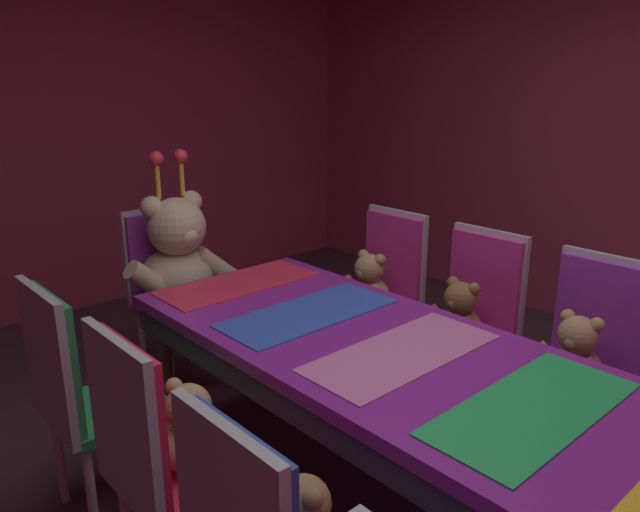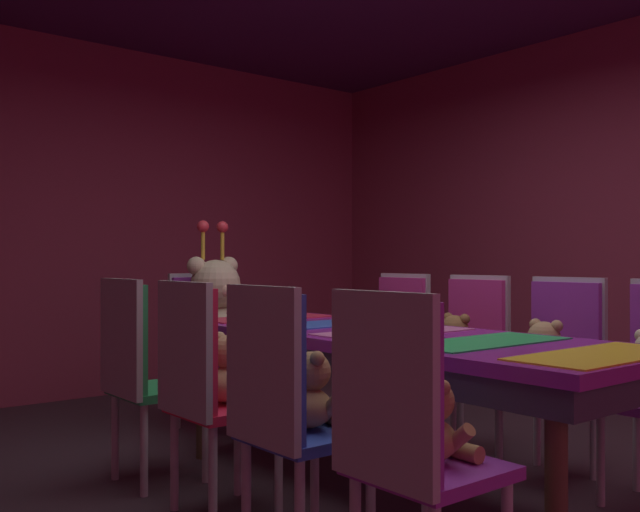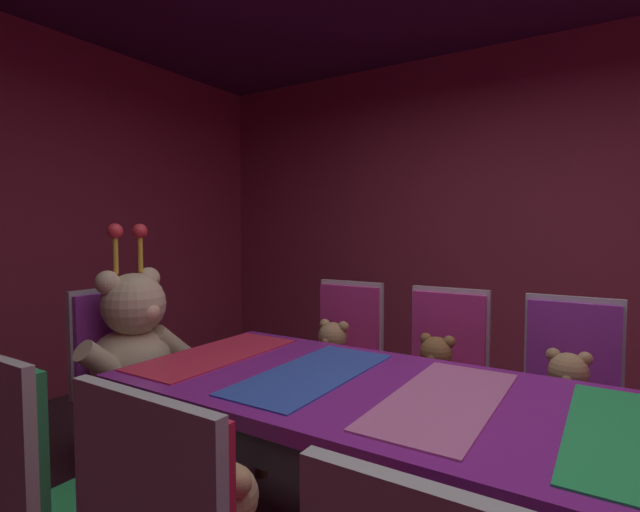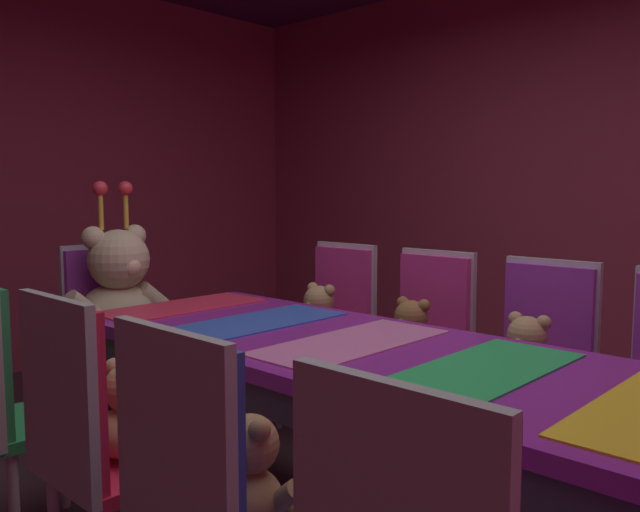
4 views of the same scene
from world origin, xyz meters
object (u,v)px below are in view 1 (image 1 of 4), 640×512
(chair_left_2, at_px, (150,446))
(chair_right_3, at_px, (386,280))
(chair_left_3, at_px, (73,383))
(teddy_right_1, at_px, (575,357))
(teddy_right_2, at_px, (459,317))
(teddy_right_3, at_px, (368,286))
(king_teddy_bear, at_px, (180,260))
(teddy_left_2, at_px, (192,431))
(chair_right_1, at_px, (591,347))
(banquet_table, at_px, (402,375))
(throne_chair, at_px, (166,276))
(chair_right_2, at_px, (476,309))

(chair_left_2, bearing_deg, chair_right_3, 18.41)
(chair_left_3, height_order, chair_right_3, same)
(teddy_right_1, relative_size, teddy_right_2, 1.01)
(chair_left_3, distance_m, teddy_right_2, 1.71)
(teddy_right_3, xyz_separation_m, king_teddy_bear, (-0.73, 0.71, 0.14))
(teddy_left_2, xyz_separation_m, chair_right_1, (1.57, -0.59, 0.01))
(chair_right_1, bearing_deg, banquet_table, -19.22)
(chair_right_1, relative_size, king_teddy_bear, 1.14)
(teddy_right_3, distance_m, throne_chair, 1.15)
(chair_right_1, relative_size, throne_chair, 1.00)
(teddy_right_2, bearing_deg, teddy_left_2, -0.61)
(teddy_left_2, xyz_separation_m, teddy_right_3, (1.44, 0.58, 0.01))
(teddy_right_1, bearing_deg, teddy_right_2, -91.01)
(chair_left_3, height_order, teddy_right_2, chair_left_3)
(teddy_right_1, xyz_separation_m, chair_right_3, (0.16, 1.16, 0.00))
(chair_right_2, relative_size, teddy_right_3, 2.86)
(chair_right_1, relative_size, teddy_right_2, 2.94)
(banquet_table, bearing_deg, teddy_right_1, -22.74)
(teddy_right_1, bearing_deg, chair_right_3, -97.67)
(king_teddy_bear, bearing_deg, teddy_right_3, 45.76)
(teddy_right_3, bearing_deg, teddy_right_1, 89.50)
(teddy_right_2, distance_m, teddy_right_3, 0.59)
(chair_left_2, xyz_separation_m, throne_chair, (0.85, 1.46, 0.00))
(chair_right_3, bearing_deg, teddy_right_2, 76.05)
(teddy_right_2, relative_size, king_teddy_bear, 0.39)
(chair_left_3, distance_m, teddy_right_3, 1.60)
(banquet_table, relative_size, teddy_right_3, 6.97)
(chair_right_3, distance_m, throne_chair, 1.25)
(chair_left_2, bearing_deg, chair_right_1, -18.94)
(chair_right_2, bearing_deg, banquet_table, 17.10)
(chair_left_3, relative_size, chair_right_1, 1.00)
(banquet_table, bearing_deg, chair_right_1, -19.22)
(chair_right_3, bearing_deg, teddy_right_1, 82.33)
(banquet_table, bearing_deg, throne_chair, 90.00)
(teddy_right_2, height_order, teddy_right_3, teddy_right_3)
(chair_right_2, bearing_deg, chair_left_3, -18.46)
(chair_right_1, bearing_deg, teddy_right_2, -76.65)
(teddy_right_1, xyz_separation_m, throne_chair, (-0.72, 2.05, 0.00))
(banquet_table, bearing_deg, teddy_left_2, 157.84)
(teddy_right_2, height_order, throne_chair, throne_chair)
(chair_left_2, bearing_deg, teddy_right_2, -0.56)
(chair_right_2, xyz_separation_m, king_teddy_bear, (-0.88, 1.31, 0.14))
(king_teddy_bear, bearing_deg, chair_right_1, 24.84)
(teddy_right_2, relative_size, throne_chair, 0.34)
(teddy_right_2, distance_m, chair_right_3, 0.61)
(teddy_left_2, xyz_separation_m, teddy_right_1, (1.43, -0.59, 0.01))
(teddy_left_2, bearing_deg, chair_left_2, -180.00)
(teddy_left_2, relative_size, king_teddy_bear, 0.37)
(teddy_right_2, bearing_deg, teddy_right_3, -90.01)
(teddy_right_3, bearing_deg, throne_chair, -50.25)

